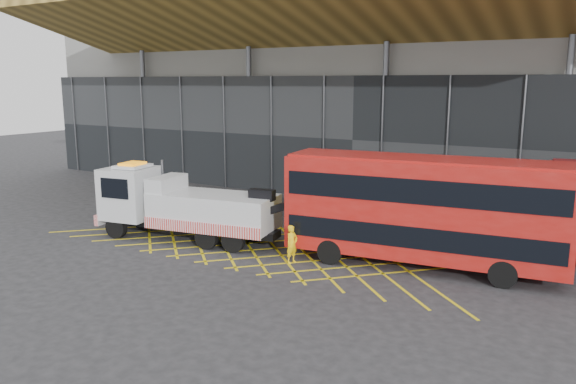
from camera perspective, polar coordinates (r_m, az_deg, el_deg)
The scene contains 6 objects.
ground_plane at distance 28.02m, azimuth -6.88°, elevation -4.73°, with size 120.00×120.00×0.00m, color #262628.
road_markings at distance 26.69m, azimuth -2.75°, elevation -5.46°, with size 21.56×7.16×0.01m.
construction_building at distance 42.37m, azimuth 10.61°, elevation 12.79°, with size 55.00×23.97×18.00m.
recovery_truck at distance 27.86m, azimuth -10.84°, elevation -1.29°, with size 10.77×3.86×3.73m.
bus_towed at distance 23.68m, azimuth 13.51°, elevation -1.52°, with size 11.56×3.86×4.62m.
worker at distance 24.00m, azimuth 0.40°, elevation -5.32°, with size 0.60×0.40×1.65m, color yellow.
Camera 1 is at (16.41, -21.40, 7.64)m, focal length 35.00 mm.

